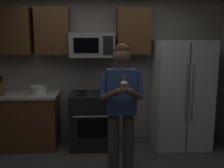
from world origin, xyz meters
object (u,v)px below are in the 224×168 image
oven_range (93,120)px  refrigerator (181,94)px  microwave (92,45)px  person (121,103)px  cupcake (124,85)px  bowl_large_white (39,90)px

oven_range → refrigerator: refrigerator is taller
oven_range → microwave: size_ratio=1.26×
microwave → person: (0.39, -1.15, -0.72)m
refrigerator → person: bearing=-138.3°
microwave → cupcake: (0.39, -1.47, -0.43)m
refrigerator → bowl_large_white: refrigerator is taller
oven_range → person: person is taller
microwave → cupcake: microwave is taller
person → refrigerator: bearing=41.7°
bowl_large_white → oven_range: bearing=-2.0°
cupcake → refrigerator: bearing=49.9°
oven_range → microwave: microwave is taller
microwave → person: bearing=-71.2°
bowl_large_white → cupcake: 1.92m
person → cupcake: size_ratio=10.13×
refrigerator → cupcake: bearing=-130.1°
bowl_large_white → cupcake: size_ratio=1.62×
microwave → oven_range: bearing=-90.0°
oven_range → person: bearing=-69.2°
oven_range → bowl_large_white: 1.04m
microwave → refrigerator: (1.50, -0.16, -0.82)m
oven_range → microwave: (0.00, 0.12, 1.26)m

